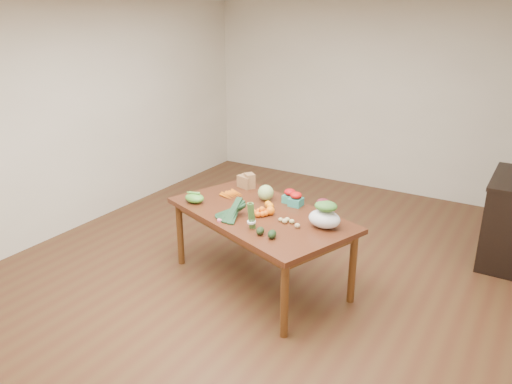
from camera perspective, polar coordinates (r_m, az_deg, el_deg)
The scene contains 25 objects.
floor at distance 5.43m, azimuth 0.75°, elevation -8.26°, with size 6.00×6.00×0.00m, color #4F321B.
room_walls at distance 4.92m, azimuth 0.82°, elevation 5.65°, with size 5.02×6.02×2.70m.
dining_table at distance 4.95m, azimuth 0.48°, elevation -6.34°, with size 1.81×1.00×0.75m, color #532713.
cabinet at distance 6.00m, azimuth 27.25°, elevation -2.80°, with size 0.52×1.02×0.94m, color black.
dish_towel at distance 5.90m, azimuth 24.80°, elevation -1.95°, with size 0.02×0.28×0.45m, color white.
paper_bag at distance 5.43m, azimuth -1.14°, elevation 1.35°, with size 0.23×0.19×0.16m, color olive, non-canonical shape.
cabbage at distance 5.07m, azimuth 1.12°, elevation -0.08°, with size 0.16×0.16×0.16m, color #A1BE6D.
strawberry_basket_a at distance 5.03m, azimuth 3.88°, elevation -0.59°, with size 0.12×0.12×0.11m, color #B60C10, non-canonical shape.
strawberry_basket_b at distance 4.95m, azimuth 4.58°, elevation -0.96°, with size 0.12×0.12×0.11m, color red, non-canonical shape.
orange_a at distance 4.90m, azimuth 1.39°, elevation -1.40°, with size 0.07×0.07×0.07m, color orange.
orange_b at distance 4.84m, azimuth 1.63°, elevation -1.64°, with size 0.07×0.07×0.07m, color #FF9F0F.
orange_c at distance 4.72m, azimuth 1.65°, elevation -2.15°, with size 0.09×0.09×0.09m, color orange.
mandarin_cluster at distance 4.71m, azimuth 0.67°, elevation -2.17°, with size 0.18×0.18×0.09m, color #F8600F, non-canonical shape.
carrots at distance 5.21m, azimuth -2.77°, elevation -0.29°, with size 0.22×0.22×0.03m, color orange, non-canonical shape.
snap_pea_bag at distance 5.06m, azimuth -7.04°, elevation -0.69°, with size 0.21×0.16×0.09m, color #559532.
kale_bunch at distance 4.63m, azimuth -3.17°, elevation -2.15°, with size 0.32×0.40×0.16m, color black, non-canonical shape.
asparagus_bundle at distance 4.40m, azimuth -0.52°, elevation -2.71°, with size 0.08×0.08×0.25m, color #4D7C39, non-canonical shape.
potato_a at distance 4.59m, azimuth 2.83°, elevation -3.17°, with size 0.04×0.04×0.04m, color #D4BB7A.
potato_b at distance 4.55m, azimuth 3.30°, elevation -3.33°, with size 0.05×0.05×0.05m, color #CFC077.
potato_c at distance 4.56m, azimuth 4.12°, elevation -3.37°, with size 0.05×0.04×0.04m, color tan.
potato_d at distance 4.60m, azimuth 3.60°, elevation -3.14°, with size 0.05×0.04×0.04m, color #D8BC7C.
potato_e at distance 4.47m, azimuth 4.75°, elevation -3.85°, with size 0.05×0.05×0.04m, color tan.
avocado_a at distance 4.33m, azimuth 0.49°, elevation -4.46°, with size 0.07×0.10×0.07m, color black.
avocado_b at distance 4.26m, azimuth 1.84°, elevation -4.83°, with size 0.07×0.11×0.07m, color black.
salad_bag at distance 4.47m, azimuth 7.85°, elevation -2.68°, with size 0.29×0.22×0.23m, color white, non-canonical shape.
Camera 1 is at (2.40, -4.11, 2.61)m, focal length 35.00 mm.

